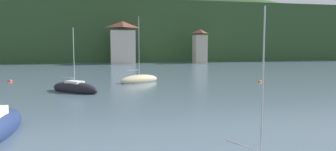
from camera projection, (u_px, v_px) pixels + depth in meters
name	position (u px, v px, depth m)	size (l,w,h in m)	color
wooded_hillside	(103.00, 38.00, 111.15)	(352.00, 45.43, 43.49)	#2D4C28
shore_building_west	(123.00, 43.00, 81.57)	(6.80, 5.34, 11.43)	beige
shore_building_westcentral	(200.00, 47.00, 85.36)	(3.57, 3.93, 9.51)	#BCB29E
sailboat_far_1	(75.00, 88.00, 31.21)	(5.81, 5.67, 7.01)	black
sailboat_far_5	(139.00, 80.00, 39.62)	(5.82, 4.23, 8.94)	#CCBC8E
mooring_buoy_near	(260.00, 82.00, 39.65)	(0.53, 0.53, 0.53)	orange
mooring_buoy_mid	(10.00, 82.00, 40.37)	(0.57, 0.57, 0.57)	red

